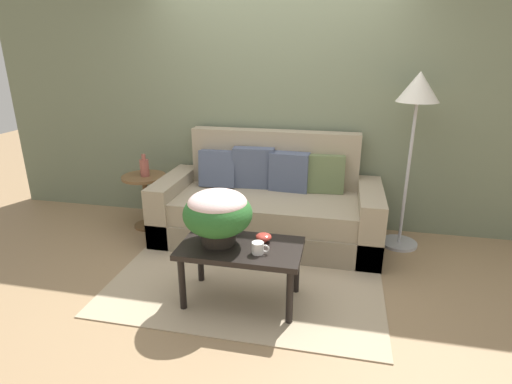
{
  "coord_description": "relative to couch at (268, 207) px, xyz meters",
  "views": [
    {
      "loc": [
        0.7,
        -3.11,
        1.85
      ],
      "look_at": [
        0.02,
        0.06,
        0.71
      ],
      "focal_mm": 28.52,
      "sensor_mm": 36.0,
      "label": 1
    }
  ],
  "objects": [
    {
      "name": "floor_lamp",
      "position": [
        1.32,
        0.09,
        1.04
      ],
      "size": [
        0.37,
        0.37,
        1.67
      ],
      "color": "#B2B2B7",
      "rests_on": "ground"
    },
    {
      "name": "potted_plant",
      "position": [
        -0.17,
        -1.15,
        0.39
      ],
      "size": [
        0.51,
        0.51,
        0.41
      ],
      "color": "black",
      "rests_on": "coffee_table"
    },
    {
      "name": "ground_plane",
      "position": [
        -0.02,
        -0.68,
        -0.33
      ],
      "size": [
        14.0,
        14.0,
        0.0
      ],
      "primitive_type": "plane",
      "color": "#997A56"
    },
    {
      "name": "couch",
      "position": [
        0.0,
        0.0,
        0.0
      ],
      "size": [
        2.2,
        0.95,
        1.06
      ],
      "color": "gray",
      "rests_on": "ground"
    },
    {
      "name": "table_vase",
      "position": [
        -1.32,
        -0.02,
        0.35
      ],
      "size": [
        0.09,
        0.09,
        0.24
      ],
      "color": "#934C42",
      "rests_on": "side_table"
    },
    {
      "name": "wall_back",
      "position": [
        -0.02,
        0.5,
        1.0
      ],
      "size": [
        6.4,
        0.12,
        2.68
      ],
      "primitive_type": "cube",
      "color": "slate",
      "rests_on": "ground"
    },
    {
      "name": "side_table",
      "position": [
        -1.34,
        -0.02,
        0.07
      ],
      "size": [
        0.46,
        0.46,
        0.59
      ],
      "color": "brown",
      "rests_on": "ground"
    },
    {
      "name": "coffee_mug",
      "position": [
        0.16,
        -1.25,
        0.18
      ],
      "size": [
        0.13,
        0.09,
        0.09
      ],
      "color": "white",
      "rests_on": "coffee_table"
    },
    {
      "name": "snack_bowl",
      "position": [
        0.16,
        -1.06,
        0.17
      ],
      "size": [
        0.12,
        0.12,
        0.06
      ],
      "color": "#B2382D",
      "rests_on": "coffee_table"
    },
    {
      "name": "coffee_table",
      "position": [
        0.01,
        -1.16,
        0.07
      ],
      "size": [
        0.91,
        0.51,
        0.47
      ],
      "color": "black",
      "rests_on": "ground"
    },
    {
      "name": "area_rug",
      "position": [
        -0.02,
        -0.7,
        -0.33
      ],
      "size": [
        2.23,
        1.88,
        0.01
      ],
      "primitive_type": "cube",
      "color": "tan",
      "rests_on": "ground"
    }
  ]
}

